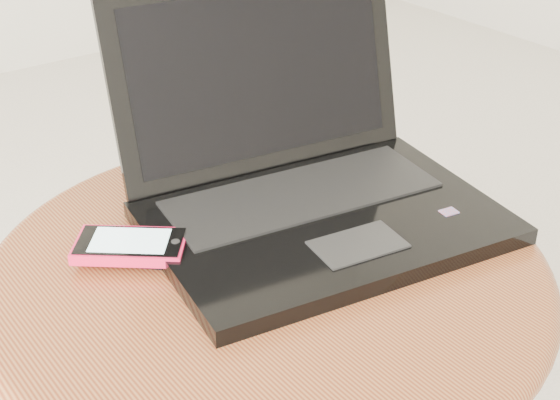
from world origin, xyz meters
TOP-DOWN VIEW (x-y plane):
  - table at (0.03, 0.05)m, footprint 0.59×0.59m
  - laptop at (0.12, 0.11)m, footprint 0.41×0.38m
  - phone_black at (-0.06, 0.13)m, footprint 0.12×0.12m
  - phone_pink at (-0.08, 0.14)m, footprint 0.13×0.12m

SIDE VIEW (x-z plane):
  - table at x=0.03m, z-range 0.13..0.60m
  - phone_black at x=-0.06m, z-range 0.47..0.48m
  - phone_pink at x=-0.08m, z-range 0.48..0.49m
  - laptop at x=0.12m, z-range 0.39..0.63m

